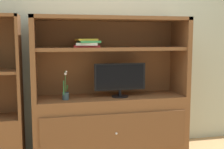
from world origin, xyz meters
name	(u,v)px	position (x,y,z in m)	size (l,w,h in m)	color
painted_rear_wall	(105,32)	(0.00, 0.75, 1.40)	(6.00, 0.10, 2.80)	#ADB29E
media_console	(111,112)	(0.00, 0.41, 0.50)	(1.68, 0.51, 1.55)	brown
tv_monitor	(120,78)	(0.09, 0.35, 0.89)	(0.57, 0.18, 0.37)	black
potted_plant	(66,94)	(-0.50, 0.33, 0.75)	(0.07, 0.10, 0.31)	#384C56
magazine_stack	(87,43)	(-0.26, 0.41, 1.27)	(0.28, 0.36, 0.09)	red
bookshelf_tall	(0,116)	(-1.17, 0.41, 0.52)	(0.44, 0.37, 1.56)	brown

